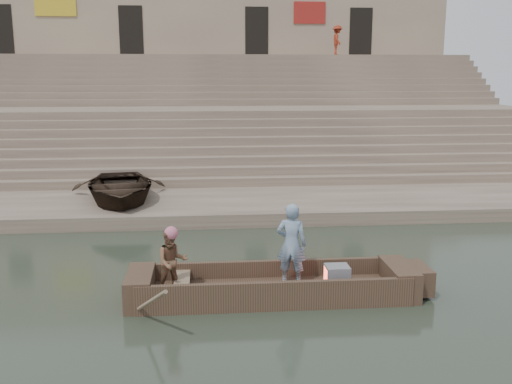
{
  "coord_description": "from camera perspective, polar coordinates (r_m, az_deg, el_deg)",
  "views": [
    {
      "loc": [
        1.9,
        -9.87,
        4.37
      ],
      "look_at": [
        3.18,
        4.33,
        1.4
      ],
      "focal_mm": 40.84,
      "sensor_mm": 36.0,
      "label": 1
    }
  ],
  "objects": [
    {
      "name": "standing_man",
      "position": [
        11.48,
        3.5,
        -5.12
      ],
      "size": [
        0.69,
        0.57,
        1.64
      ],
      "primitive_type": "imported",
      "rotation": [
        0.0,
        0.0,
        2.81
      ],
      "color": "navy",
      "rests_on": "main_rowboat"
    },
    {
      "name": "rowing_man",
      "position": [
        11.17,
        -8.23,
        -6.77
      ],
      "size": [
        0.69,
        0.59,
        1.24
      ],
      "primitive_type": "imported",
      "rotation": [
        0.0,
        0.0,
        0.23
      ],
      "color": "#206238",
      "rests_on": "main_rowboat"
    },
    {
      "name": "television",
      "position": [
        11.68,
        7.89,
        -8.1
      ],
      "size": [
        0.46,
        0.42,
        0.4
      ],
      "color": "slate",
      "rests_on": "main_rowboat"
    },
    {
      "name": "upper_landing",
      "position": [
        32.47,
        -8.61,
        8.52
      ],
      "size": [
        32.0,
        3.0,
        5.2
      ],
      "primitive_type": "cube",
      "color": "gray",
      "rests_on": "ground"
    },
    {
      "name": "building_wall",
      "position": [
        36.43,
        -8.39,
        13.59
      ],
      "size": [
        32.0,
        5.07,
        11.2
      ],
      "color": "tan",
      "rests_on": "ground"
    },
    {
      "name": "rowboat_trim",
      "position": [
        11.53,
        2.62,
        -8.88
      ],
      "size": [
        6.04,
        2.63,
        1.91
      ],
      "color": "brown",
      "rests_on": "ground"
    },
    {
      "name": "lower_landing",
      "position": [
        18.45,
        -10.95,
        -1.51
      ],
      "size": [
        32.0,
        4.0,
        0.4
      ],
      "primitive_type": "cube",
      "color": "gray",
      "rests_on": "ground"
    },
    {
      "name": "ghat_steps",
      "position": [
        27.25,
        -9.2,
        6.21
      ],
      "size": [
        32.0,
        11.0,
        5.2
      ],
      "color": "gray",
      "rests_on": "ground"
    },
    {
      "name": "beached_rowboat",
      "position": [
        18.55,
        -13.26,
        0.49
      ],
      "size": [
        3.63,
        4.65,
        0.88
      ],
      "primitive_type": "imported",
      "rotation": [
        0.0,
        0.0,
        0.15
      ],
      "color": "#2D2116",
      "rests_on": "lower_landing"
    },
    {
      "name": "ground",
      "position": [
        10.96,
        -15.05,
        -12.16
      ],
      "size": [
        120.0,
        120.0,
        0.0
      ],
      "primitive_type": "plane",
      "color": "#293427",
      "rests_on": "ground"
    },
    {
      "name": "main_rowboat",
      "position": [
        11.58,
        1.58,
        -9.81
      ],
      "size": [
        5.0,
        1.3,
        0.22
      ],
      "primitive_type": "cube",
      "color": "brown",
      "rests_on": "ground"
    },
    {
      "name": "pedestrian",
      "position": [
        32.32,
        7.96,
        14.52
      ],
      "size": [
        0.61,
        1.02,
        1.56
      ],
      "primitive_type": "imported",
      "rotation": [
        0.0,
        0.0,
        1.54
      ],
      "color": "maroon",
      "rests_on": "upper_landing"
    },
    {
      "name": "mid_landing",
      "position": [
        25.61,
        -9.42,
        4.96
      ],
      "size": [
        32.0,
        3.0,
        2.8
      ],
      "primitive_type": "cube",
      "color": "gray",
      "rests_on": "ground"
    }
  ]
}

